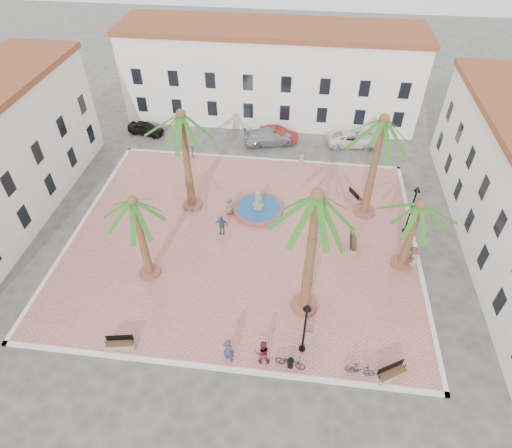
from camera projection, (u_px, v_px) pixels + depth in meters
The scene contains 35 objects.
ground at pixel (243, 238), 32.94m from camera, with size 120.00×120.00×0.00m, color #56544F.
plaza at pixel (243, 238), 32.89m from camera, with size 26.00×22.00×0.15m, color #C47368.
kerb_n at pixel (260, 159), 41.00m from camera, with size 26.30×0.30×0.16m, color silver.
kerb_s at pixel (215, 368), 24.77m from camera, with size 26.30×0.30×0.16m, color silver.
kerb_e at pixel (416, 253), 31.68m from camera, with size 0.30×22.30×0.16m, color silver.
kerb_w at pixel (82, 224), 34.09m from camera, with size 0.30×22.30×0.16m, color silver.
building_north at pixel (270, 73), 44.49m from camera, with size 30.40×7.40×9.50m.
fountain at pixel (258, 208), 34.93m from camera, with size 4.07×4.07×2.10m.
palm_nw at pixel (182, 125), 30.69m from camera, with size 5.33×5.33×8.72m.
palm_sw at pixel (135, 211), 26.25m from camera, with size 4.81×4.81×6.87m.
palm_s at pixel (316, 210), 22.40m from camera, with size 5.60×5.60×9.64m.
palm_e at pixel (418, 214), 27.49m from camera, with size 4.84×4.84×5.89m.
palm_ne at pixel (382, 131), 29.93m from camera, with size 5.45×5.45×8.85m.
bench_s at pixel (120, 344), 25.56m from camera, with size 1.78×0.81×0.90m.
bench_se at pixel (391, 374), 24.12m from camera, with size 1.87×1.40×0.97m.
bench_e at pixel (353, 244), 31.87m from camera, with size 0.60×1.76×0.92m.
bench_ne at pixel (355, 196), 36.18m from camera, with size 1.21×1.62×0.84m.
lamppost_s at pixel (306, 320), 23.61m from camera, with size 0.48×0.48×4.38m.
lamppost_e at pixel (414, 202), 31.37m from camera, with size 0.47×0.47×4.34m.
bollard_se at pixel (308, 334), 25.50m from camera, with size 0.54×0.54×1.45m.
bollard_n at pixel (302, 158), 39.63m from camera, with size 0.62×0.62×1.47m.
bollard_e at pixel (414, 258), 30.14m from camera, with size 0.60×0.60×1.51m.
litter_bin at pixel (290, 363), 24.54m from camera, with size 0.36×0.36×0.69m, color black.
cyclist_a at pixel (228, 350), 24.45m from camera, with size 0.71×0.47×1.96m, color #35364F.
bicycle_a at pixel (290, 362), 24.45m from camera, with size 0.63×1.81×0.95m, color black.
cyclist_b at pixel (262, 352), 24.40m from camera, with size 0.91×0.71×1.88m, color maroon.
bicycle_b at pixel (360, 369), 24.07m from camera, with size 0.48×1.68×1.01m, color black.
pedestrian_fountain_a at pixel (230, 206), 34.41m from camera, with size 0.77×0.50×1.57m, color #7F6955.
pedestrian_fountain_b at pixel (221, 225), 32.59m from camera, with size 1.00×0.42×1.71m, color #374E63.
pedestrian_north at pixel (193, 150), 40.56m from camera, with size 1.05×0.60×1.62m, color #57575C.
pedestrian_east at pixel (412, 256), 30.23m from camera, with size 1.52×0.48×1.64m, color #7A6C5D.
car_black at pixel (146, 128), 44.22m from camera, with size 1.52×3.78×1.29m, color black.
car_red at pixel (278, 134), 43.24m from camera, with size 1.42×4.08×1.34m, color maroon.
car_silver at pixel (270, 137), 42.74m from camera, with size 2.14×5.26×1.53m, color #9D9DA5.
car_white at pixel (352, 139), 42.61m from camera, with size 2.29×4.96×1.38m, color white.
Camera 1 is at (3.94, -23.43, 22.86)m, focal length 30.00 mm.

